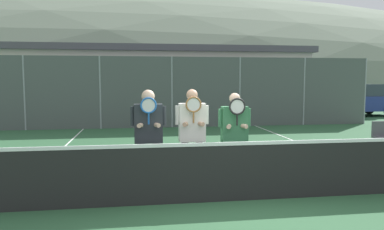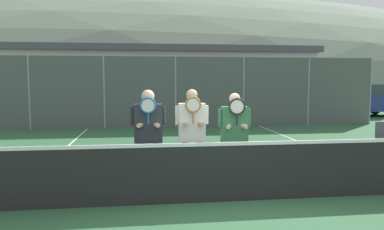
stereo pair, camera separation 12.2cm
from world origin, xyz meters
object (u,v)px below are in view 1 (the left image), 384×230
at_px(car_far_left, 76,102).
at_px(car_left_of_center, 179,100).
at_px(player_center_right, 234,132).
at_px(player_center_left, 192,130).
at_px(car_center, 272,100).
at_px(car_right_of_center, 355,100).
at_px(player_leftmost, 148,130).

distance_m(car_far_left, car_left_of_center, 5.02).
height_order(player_center_right, car_left_of_center, car_left_of_center).
bearing_deg(car_far_left, player_center_left, -72.10).
xyz_separation_m(player_center_left, car_center, (5.93, 11.84, -0.15)).
height_order(player_center_left, car_right_of_center, player_center_left).
bearing_deg(player_center_left, player_center_right, -6.04).
bearing_deg(car_center, player_center_right, -113.42).
relative_size(player_leftmost, player_center_right, 1.04).
height_order(car_far_left, car_center, car_center).
bearing_deg(player_center_left, car_center, 63.40).
distance_m(player_center_right, car_far_left, 12.94).
relative_size(car_far_left, car_center, 1.11).
bearing_deg(player_center_right, car_left_of_center, 88.24).
relative_size(car_center, car_right_of_center, 0.95).
bearing_deg(player_center_left, car_far_left, 107.90).
bearing_deg(car_center, car_far_left, 179.08).
bearing_deg(player_center_right, player_center_left, 173.96).
height_order(car_left_of_center, car_center, car_left_of_center).
xyz_separation_m(player_center_right, car_center, (5.16, 11.92, -0.11)).
relative_size(player_center_left, player_center_right, 1.04).
bearing_deg(car_center, car_left_of_center, 176.21).
distance_m(player_leftmost, player_center_right, 1.55).
bearing_deg(car_far_left, player_leftmost, -75.58).
relative_size(player_leftmost, car_far_left, 0.38).
bearing_deg(player_center_right, player_leftmost, 177.92).
relative_size(car_left_of_center, car_right_of_center, 0.97).
xyz_separation_m(car_left_of_center, car_center, (4.79, -0.32, -0.02)).
xyz_separation_m(player_leftmost, car_far_left, (-3.09, 12.02, -0.19)).
relative_size(player_leftmost, car_left_of_center, 0.41).
height_order(car_center, car_right_of_center, car_center).
relative_size(player_center_left, car_right_of_center, 0.40).
bearing_deg(player_leftmost, car_left_of_center, 81.03).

